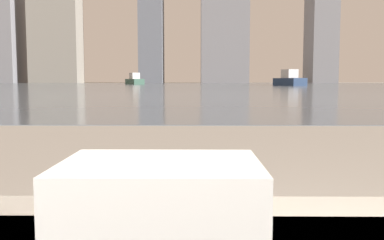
% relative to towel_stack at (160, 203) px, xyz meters
% --- Properties ---
extents(towel_stack, '(0.28, 0.21, 0.12)m').
position_rel_towel_stack_xyz_m(towel_stack, '(0.00, 0.00, 0.00)').
color(towel_stack, white).
rests_on(towel_stack, bathtub).
extents(harbor_water, '(180.00, 110.00, 0.01)m').
position_rel_towel_stack_xyz_m(harbor_water, '(0.05, 61.15, -0.54)').
color(harbor_water, slate).
rests_on(harbor_water, ground_plane).
extents(harbor_boat_0, '(3.52, 6.07, 2.15)m').
position_rel_towel_stack_xyz_m(harbor_boat_0, '(12.36, 56.36, 0.22)').
color(harbor_boat_0, navy).
rests_on(harbor_boat_0, harbor_water).
extents(harbor_boat_1, '(2.91, 5.82, 2.09)m').
position_rel_towel_stack_xyz_m(harbor_boat_1, '(14.14, 67.08, 0.20)').
color(harbor_boat_1, '#2D2D33').
rests_on(harbor_boat_1, harbor_water).
extents(harbor_boat_3, '(4.01, 5.67, 2.02)m').
position_rel_towel_stack_xyz_m(harbor_boat_3, '(-10.80, 74.36, 0.18)').
color(harbor_boat_3, '#335647').
rests_on(harbor_boat_3, harbor_water).
extents(skyline_tower_1, '(13.16, 7.82, 26.05)m').
position_rel_towel_stack_xyz_m(skyline_tower_1, '(-38.36, 117.15, 12.48)').
color(skyline_tower_1, gray).
rests_on(skyline_tower_1, ground_plane).
extents(skyline_tower_3, '(12.50, 12.62, 28.11)m').
position_rel_towel_stack_xyz_m(skyline_tower_3, '(7.51, 117.15, 13.51)').
color(skyline_tower_3, slate).
rests_on(skyline_tower_3, ground_plane).
extents(skyline_tower_4, '(6.73, 10.85, 33.49)m').
position_rel_towel_stack_xyz_m(skyline_tower_4, '(33.78, 117.15, 16.20)').
color(skyline_tower_4, slate).
rests_on(skyline_tower_4, ground_plane).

